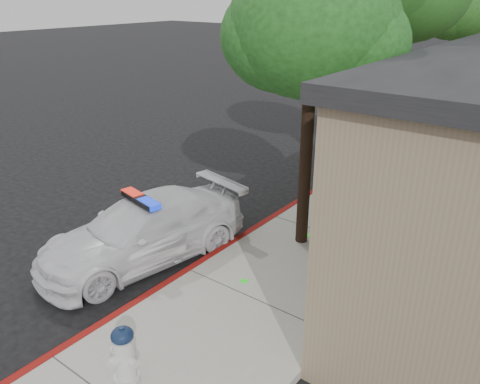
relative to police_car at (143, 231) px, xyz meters
name	(u,v)px	position (x,y,z in m)	size (l,w,h in m)	color
ground	(186,275)	(1.11, 0.05, -0.65)	(120.00, 120.00, 0.00)	black
sidewalk	(331,237)	(2.71, 3.05, -0.57)	(3.20, 60.00, 0.15)	#9B988D
red_curb	(273,219)	(1.17, 3.05, -0.57)	(0.14, 60.00, 0.16)	maroon
police_car	(143,231)	(0.00, 0.00, 0.00)	(2.66, 4.71, 1.41)	white
fire_hydrant	(124,353)	(2.44, -2.57, -0.06)	(0.50, 0.43, 0.88)	silver
street_tree_near	(313,33)	(2.33, 2.40, 3.80)	(3.40, 3.14, 5.76)	black
street_tree_far	(464,10)	(1.85, 14.68, 3.83)	(3.20, 3.05, 5.76)	black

